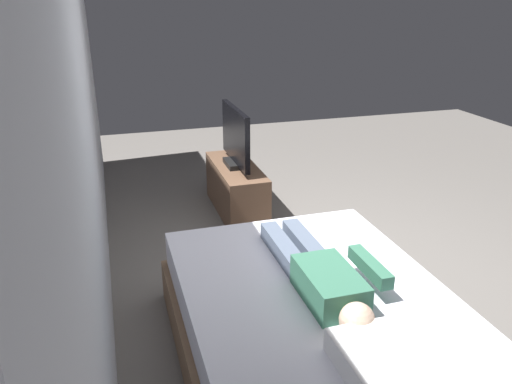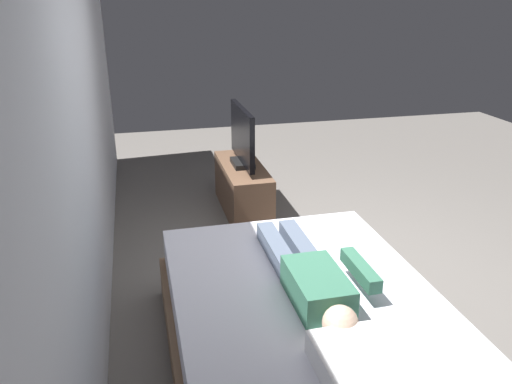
# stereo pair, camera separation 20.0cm
# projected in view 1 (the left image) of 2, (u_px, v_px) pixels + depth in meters

# --- Properties ---
(ground_plane) EXTENTS (10.00, 10.00, 0.00)m
(ground_plane) POSITION_uv_depth(u_px,v_px,m) (329.00, 279.00, 4.03)
(ground_plane) COLOR slate
(back_wall) EXTENTS (6.40, 0.10, 2.80)m
(back_wall) POSITION_uv_depth(u_px,v_px,m) (82.00, 109.00, 3.41)
(back_wall) COLOR silver
(back_wall) RESTS_ON ground
(bed) EXTENTS (2.08, 1.56, 0.54)m
(bed) POSITION_uv_depth(u_px,v_px,m) (315.00, 330.00, 3.00)
(bed) COLOR brown
(bed) RESTS_ON ground
(pillow) EXTENTS (0.48, 0.34, 0.12)m
(pillow) POSITION_uv_depth(u_px,v_px,m) (381.00, 365.00, 2.24)
(pillow) COLOR white
(pillow) RESTS_ON bed
(person) EXTENTS (1.26, 0.46, 0.18)m
(person) POSITION_uv_depth(u_px,v_px,m) (322.00, 275.00, 2.91)
(person) COLOR #387056
(person) RESTS_ON bed
(remote) EXTENTS (0.15, 0.04, 0.02)m
(remote) POSITION_uv_depth(u_px,v_px,m) (371.00, 263.00, 3.17)
(remote) COLOR black
(remote) RESTS_ON bed
(tv_stand) EXTENTS (1.10, 0.40, 0.50)m
(tv_stand) POSITION_uv_depth(u_px,v_px,m) (236.00, 189.00, 5.19)
(tv_stand) COLOR brown
(tv_stand) RESTS_ON ground
(tv) EXTENTS (0.88, 0.20, 0.59)m
(tv) POSITION_uv_depth(u_px,v_px,m) (236.00, 138.00, 4.99)
(tv) COLOR black
(tv) RESTS_ON tv_stand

